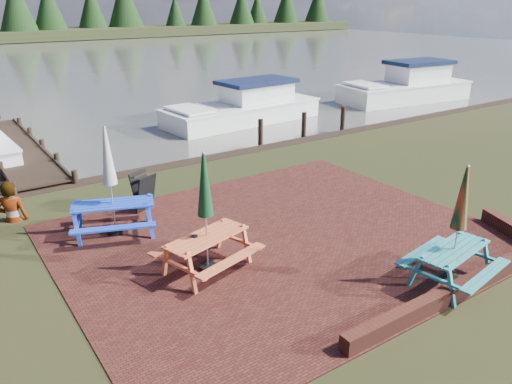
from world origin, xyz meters
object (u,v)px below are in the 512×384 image
object	(u,v)px
picnic_table_blue	(112,198)
picnic_table_red	(206,231)
picnic_table_teal	(455,244)
jetty	(16,149)
person	(6,182)
boat_near	(245,109)
boat_far	(407,88)
chalkboard	(144,191)

from	to	relation	value
picnic_table_blue	picnic_table_red	bearing A→B (deg)	-49.40
picnic_table_teal	picnic_table_red	xyz separation A→B (m)	(-3.48, 2.91, 0.03)
picnic_table_red	jetty	world-z (taller)	picnic_table_red
picnic_table_teal	jetty	bearing A→B (deg)	101.35
picnic_table_blue	person	distance (m)	2.68
picnic_table_red	boat_near	size ratio (longest dim) A/B	0.32
jetty	boat_near	bearing A→B (deg)	1.02
picnic_table_blue	person	xyz separation A→B (m)	(-1.76, 2.02, 0.13)
jetty	boat_near	world-z (taller)	boat_near
jetty	boat_near	xyz separation A→B (m)	(9.39, 0.17, 0.27)
jetty	boat_far	world-z (taller)	boat_far
picnic_table_red	jetty	size ratio (longest dim) A/B	0.26
boat_far	chalkboard	bearing A→B (deg)	116.72
picnic_table_red	chalkboard	bearing A→B (deg)	72.00
picnic_table_teal	picnic_table_red	size ratio (longest dim) A/B	0.96
picnic_table_teal	picnic_table_blue	distance (m)	7.00
picnic_table_blue	boat_far	size ratio (longest dim) A/B	0.32
boat_far	jetty	bearing A→B (deg)	94.41
picnic_table_teal	boat_near	size ratio (longest dim) A/B	0.31
chalkboard	jetty	bearing A→B (deg)	78.22
picnic_table_teal	boat_far	world-z (taller)	picnic_table_teal
picnic_table_teal	boat_near	world-z (taller)	picnic_table_teal
picnic_table_teal	boat_near	bearing A→B (deg)	63.17
picnic_table_teal	chalkboard	xyz separation A→B (m)	(-3.33, 6.36, -0.31)
picnic_table_blue	boat_far	world-z (taller)	picnic_table_blue
picnic_table_teal	person	size ratio (longest dim) A/B	1.14
picnic_table_blue	chalkboard	xyz separation A→B (m)	(1.08, 0.93, -0.37)
boat_near	person	world-z (taller)	person
jetty	person	bearing A→B (deg)	-100.56
picnic_table_red	person	distance (m)	5.29
picnic_table_teal	chalkboard	bearing A→B (deg)	108.46
picnic_table_red	jetty	xyz separation A→B (m)	(-1.57, 10.57, -0.71)
picnic_table_teal	boat_far	distance (m)	19.08
picnic_table_teal	jetty	xyz separation A→B (m)	(-5.05, 13.48, -0.67)
picnic_table_blue	chalkboard	distance (m)	1.47
boat_near	person	bearing A→B (deg)	115.96
picnic_table_red	chalkboard	distance (m)	3.48
chalkboard	boat_near	size ratio (longest dim) A/B	0.13
picnic_table_red	boat_near	world-z (taller)	picnic_table_red
boat_far	boat_near	bearing A→B (deg)	91.72
boat_far	picnic_table_teal	bearing A→B (deg)	138.66
picnic_table_blue	person	world-z (taller)	picnic_table_blue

